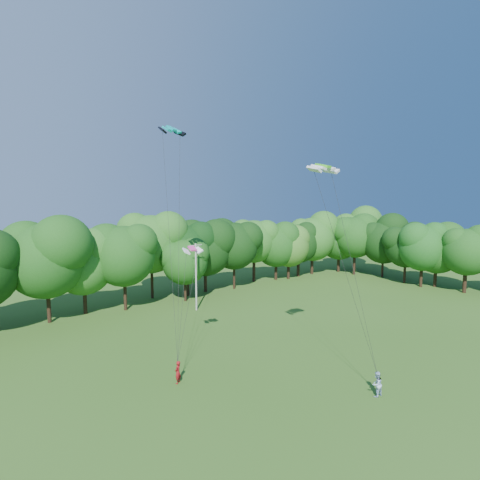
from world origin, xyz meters
TOP-DOWN VIEW (x-y plane):
  - ground at (0.00, 0.00)m, footprint 160.00×160.00m
  - utility_pole at (5.07, 28.73)m, footprint 1.76×0.22m
  - kite_flyer_left at (-6.12, 12.70)m, footprint 0.79×0.73m
  - kite_flyer_right at (4.62, 2.04)m, footprint 0.95×0.75m
  - kite_teal at (-2.09, 20.86)m, footprint 2.79×1.60m
  - kite_green at (2.56, 5.86)m, footprint 2.64×1.32m
  - kite_pink at (-3.34, 14.98)m, footprint 1.72×0.92m
  - tree_back_center at (7.91, 35.97)m, footprint 8.29×8.29m
  - tree_back_east at (28.39, 35.36)m, footprint 8.08×8.08m
  - tree_flank_east at (41.41, 17.53)m, footprint 8.31×8.31m

SIDE VIEW (x-z plane):
  - ground at x=0.00m, z-range 0.00..0.00m
  - kite_flyer_left at x=-6.12m, z-range 0.00..1.80m
  - kite_flyer_right at x=4.62m, z-range 0.00..1.88m
  - utility_pole at x=5.07m, z-range 0.11..8.92m
  - tree_back_east at x=28.39m, z-range 1.46..13.22m
  - tree_back_center at x=7.91m, z-range 1.50..13.57m
  - tree_flank_east at x=41.41m, z-range 1.50..13.58m
  - kite_pink at x=-3.34m, z-range 10.10..10.50m
  - kite_green at x=2.56m, z-range 16.74..17.16m
  - kite_teal at x=-2.09m, z-range 20.98..21.64m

